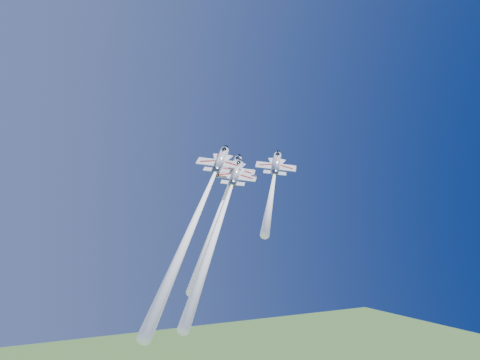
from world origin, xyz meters
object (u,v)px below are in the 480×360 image
jet_left (201,206)px  jet_right (273,183)px  jet_slot (222,216)px  jet_lead (223,203)px

jet_left → jet_right: bearing=40.3°
jet_left → jet_right: jet_left is taller
jet_slot → jet_right: bearing=51.2°
jet_lead → jet_left: jet_left is taller
jet_lead → jet_right: (8.97, -4.54, 3.93)m
jet_left → jet_lead: bearing=73.5°
jet_left → jet_slot: (3.04, -2.36, -1.75)m
jet_lead → jet_slot: 10.68m
jet_right → jet_left: bearing=-139.7°
jet_slot → jet_left: bearing=174.8°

